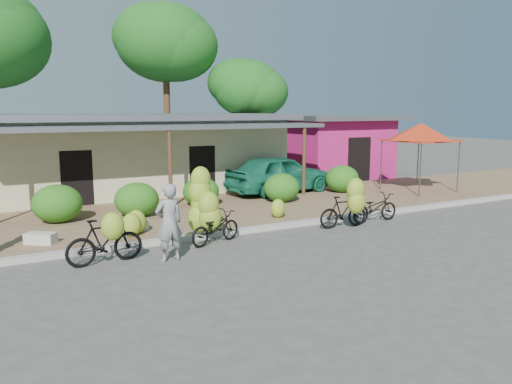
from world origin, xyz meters
TOP-DOWN VIEW (x-y plane):
  - ground at (0.00, 0.00)m, footprint 100.00×100.00m
  - sidewalk at (0.00, 5.00)m, footprint 60.00×6.00m
  - curb at (0.00, 2.00)m, footprint 60.00×0.25m
  - shop_main at (0.00, 10.93)m, footprint 13.00×8.50m
  - shop_pink at (10.50, 10.99)m, footprint 6.00×6.00m
  - tree_center_right at (3.31, 16.61)m, footprint 5.39×5.29m
  - tree_near_right at (7.31, 14.61)m, footprint 4.11×3.91m
  - hedge_1 at (-3.80, 5.53)m, footprint 1.49×1.34m
  - hedge_2 at (-1.46, 5.18)m, footprint 1.42×1.28m
  - hedge_3 at (1.06, 5.91)m, footprint 1.32×1.19m
  - hedge_4 at (3.99, 5.19)m, footprint 1.37×1.23m
  - hedge_5 at (7.39, 5.90)m, footprint 1.44×1.30m
  - red_canopy at (10.47, 4.64)m, footprint 3.50×3.50m
  - bike_left at (-3.37, 0.89)m, footprint 1.81×1.18m
  - bike_center at (-0.53, 1.64)m, footprint 1.74×1.35m
  - bike_right at (3.68, 0.99)m, footprint 1.65×1.18m
  - bike_far_right at (5.06, 1.33)m, footprint 1.73×0.61m
  - loose_banana_a at (-2.10, 2.95)m, footprint 0.54×0.46m
  - loose_banana_b at (-2.29, 2.75)m, footprint 0.51×0.44m
  - loose_banana_c at (2.42, 2.88)m, footprint 0.48×0.41m
  - sack_near at (-2.13, 3.32)m, footprint 0.89×0.51m
  - sack_far at (-4.54, 3.10)m, footprint 0.83×0.75m
  - vendor at (-2.00, 0.49)m, footprint 0.71×0.50m
  - teal_van at (4.99, 7.00)m, footprint 4.85×2.50m

SIDE VIEW (x-z plane):
  - ground at x=0.00m, z-range 0.00..0.00m
  - sidewalk at x=0.00m, z-range 0.00..0.12m
  - curb at x=0.00m, z-range 0.00..0.15m
  - sack_far at x=-4.54m, z-range 0.12..0.40m
  - sack_near at x=-2.13m, z-range 0.12..0.42m
  - loose_banana_c at x=2.42m, z-range 0.12..0.72m
  - loose_banana_b at x=-2.29m, z-range 0.12..0.76m
  - bike_far_right at x=5.06m, z-range 0.00..0.91m
  - loose_banana_a at x=-2.10m, z-range 0.12..0.79m
  - bike_left at x=-3.37m, z-range -0.07..1.26m
  - hedge_3 at x=1.06m, z-range 0.12..1.15m
  - hedge_4 at x=3.99m, z-range 0.12..1.19m
  - hedge_2 at x=-1.46m, z-range 0.12..1.23m
  - bike_right at x=3.68m, z-range -0.11..1.47m
  - hedge_5 at x=7.39m, z-range 0.12..1.24m
  - hedge_1 at x=-3.80m, z-range 0.12..1.28m
  - bike_center at x=-0.53m, z-range -0.21..1.81m
  - teal_van at x=4.99m, z-range 0.12..1.70m
  - vendor at x=-2.00m, z-range 0.00..1.83m
  - shop_pink at x=10.50m, z-range 0.05..3.30m
  - shop_main at x=0.00m, z-range 0.05..3.40m
  - red_canopy at x=10.47m, z-range 1.18..4.04m
  - tree_near_right at x=7.31m, z-range 1.63..7.97m
  - tree_center_right at x=3.31m, z-range 2.61..11.85m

